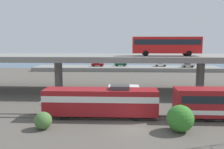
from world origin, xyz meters
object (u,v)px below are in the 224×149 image
parked_car_1 (121,64)px  parked_car_2 (97,64)px  service_truck_west (118,95)px  parked_car_0 (160,64)px  parked_car_3 (188,65)px  train_locomotive (95,100)px  transit_bus_on_overpass (166,44)px

parked_car_1 → parked_car_2: size_ratio=1.00×
service_truck_west → parked_car_2: 45.74m
service_truck_west → parked_car_0: 48.15m
parked_car_1 → parked_car_3: bearing=172.2°
train_locomotive → parked_car_3: (24.74, 49.41, -0.18)m
service_truck_west → parked_car_3: size_ratio=1.70×
transit_bus_on_overpass → parked_car_3: transit_bus_on_overpass is taller
parked_car_0 → parked_car_1: same height
service_truck_west → parked_car_3: service_truck_west is taller
parked_car_0 → parked_car_2: same height
transit_bus_on_overpass → parked_car_1: transit_bus_on_overpass is taller
service_truck_west → parked_car_3: 48.77m
train_locomotive → service_truck_west: bearing=-115.4°
train_locomotive → parked_car_0: train_locomotive is taller
transit_bus_on_overpass → parked_car_1: bearing=102.3°
transit_bus_on_overpass → service_truck_west: (-8.47, -7.94, -7.50)m
train_locomotive → transit_bus_on_overpass: size_ratio=1.28×
parked_car_2 → train_locomotive: bearing=-84.3°
train_locomotive → parked_car_0: size_ratio=3.66×
parked_car_1 → parked_car_3: (21.93, -2.99, 0.00)m
train_locomotive → parked_car_1: train_locomotive is taller
transit_bus_on_overpass → parked_car_2: transit_bus_on_overpass is taller
parked_car_1 → parked_car_2: bearing=10.6°
train_locomotive → parked_car_1: bearing=-93.1°
parked_car_0 → parked_car_2: 21.36m
transit_bus_on_overpass → parked_car_1: size_ratio=2.86×
parked_car_0 → parked_car_3: same height
parked_car_1 → transit_bus_on_overpass: bearing=102.3°
parked_car_0 → parked_car_2: size_ratio=1.00×
parked_car_2 → parked_car_3: size_ratio=1.04×
transit_bus_on_overpass → parked_car_2: size_ratio=2.87×
train_locomotive → parked_car_2: size_ratio=3.67×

